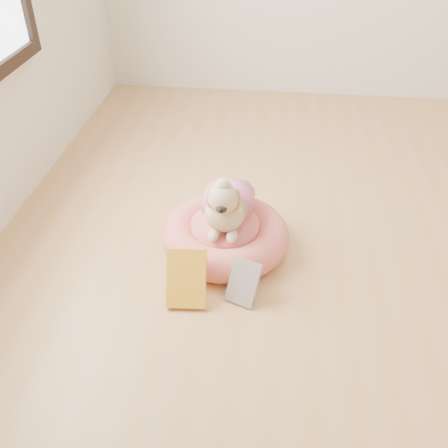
# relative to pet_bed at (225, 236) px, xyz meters

# --- Properties ---
(pet_bed) EXTENTS (0.57, 0.57, 0.15)m
(pet_bed) POSITION_rel_pet_bed_xyz_m (0.00, 0.00, 0.00)
(pet_bed) COLOR #E85C5B
(pet_bed) RESTS_ON floor
(dog) EXTENTS (0.28, 0.39, 0.29)m
(dog) POSITION_rel_pet_bed_xyz_m (0.01, 0.01, 0.22)
(dog) COLOR brown
(dog) RESTS_ON pet_bed
(book_yellow) EXTENTS (0.16, 0.17, 0.21)m
(book_yellow) POSITION_rel_pet_bed_xyz_m (-0.12, -0.33, 0.03)
(book_yellow) COLOR yellow
(book_yellow) RESTS_ON floor
(book_white) EXTENTS (0.15, 0.14, 0.17)m
(book_white) POSITION_rel_pet_bed_xyz_m (0.11, -0.31, 0.01)
(book_white) COLOR white
(book_white) RESTS_ON floor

